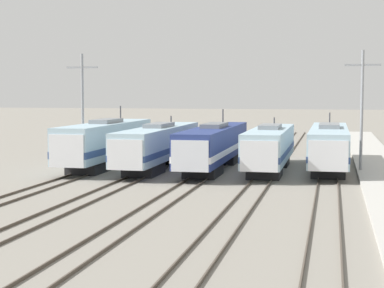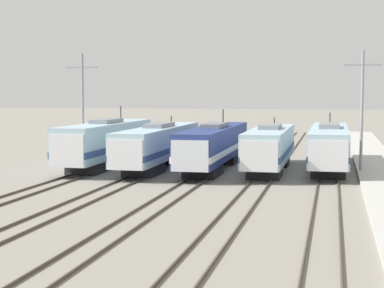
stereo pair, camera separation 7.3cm
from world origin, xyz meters
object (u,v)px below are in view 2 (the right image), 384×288
at_px(catenary_tower_left, 83,105).
at_px(catenary_tower_right, 362,107).
at_px(locomotive_far_right, 329,146).
at_px(locomotive_center_right, 269,148).
at_px(locomotive_center, 213,146).
at_px(locomotive_center_left, 158,145).
at_px(locomotive_far_left, 105,143).

xyz_separation_m(catenary_tower_left, catenary_tower_right, (24.30, 0.00, 0.00)).
bearing_deg(locomotive_far_right, locomotive_center_right, -152.52).
bearing_deg(locomotive_center, locomotive_center_left, -174.59).
xyz_separation_m(locomotive_far_left, locomotive_far_right, (19.41, 2.46, -0.15)).
distance_m(locomotive_center, locomotive_far_right, 9.91).
height_order(locomotive_far_left, locomotive_center_right, locomotive_far_left).
relative_size(locomotive_center, catenary_tower_left, 1.96).
xyz_separation_m(locomotive_center_left, locomotive_center, (4.85, 0.46, 0.01)).
bearing_deg(locomotive_center_right, locomotive_far_left, 179.73).
bearing_deg(catenary_tower_left, catenary_tower_right, 0.00).
height_order(locomotive_far_left, catenary_tower_right, catenary_tower_right).
height_order(locomotive_far_right, catenary_tower_left, catenary_tower_left).
height_order(locomotive_center_right, catenary_tower_right, catenary_tower_right).
distance_m(locomotive_far_left, locomotive_center, 9.72).
bearing_deg(catenary_tower_right, locomotive_center_left, -177.73).
distance_m(locomotive_center_left, locomotive_center, 4.87).
xyz_separation_m(locomotive_center, catenary_tower_left, (-12.01, 0.22, 3.41)).
xyz_separation_m(locomotive_far_right, catenary_tower_right, (2.58, -1.80, 3.42)).
height_order(locomotive_center_left, catenary_tower_left, catenary_tower_left).
bearing_deg(locomotive_center_right, locomotive_center_left, 179.75).
xyz_separation_m(locomotive_center, catenary_tower_right, (12.29, 0.22, 3.41)).
distance_m(locomotive_far_right, catenary_tower_right, 4.65).
bearing_deg(catenary_tower_left, locomotive_far_left, -15.83).
relative_size(locomotive_center, catenary_tower_right, 1.96).
bearing_deg(locomotive_center_left, locomotive_center_right, -0.25).
xyz_separation_m(locomotive_center_left, locomotive_far_right, (14.56, 2.48, -0.01)).
distance_m(locomotive_center_left, locomotive_center_right, 9.71).
relative_size(locomotive_far_right, catenary_tower_left, 1.88).
relative_size(catenary_tower_left, catenary_tower_right, 1.00).
bearing_deg(locomotive_far_left, locomotive_center, 2.56).
height_order(locomotive_center_left, locomotive_center, locomotive_center).
distance_m(locomotive_far_right, catenary_tower_left, 22.06).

